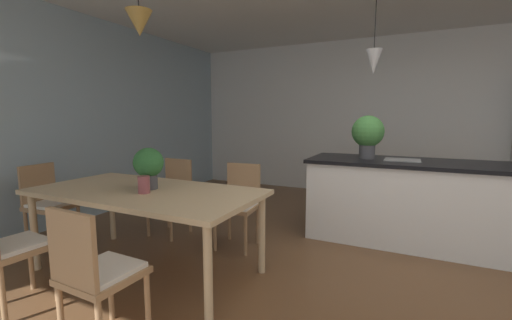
{
  "coord_description": "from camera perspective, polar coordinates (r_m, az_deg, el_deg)",
  "views": [
    {
      "loc": [
        -0.09,
        -2.77,
        1.36
      ],
      "look_at": [
        -1.49,
        0.14,
        0.94
      ],
      "focal_mm": 22.87,
      "sensor_mm": 36.0,
      "label": 1
    }
  ],
  "objects": [
    {
      "name": "kitchen_island",
      "position": [
        3.94,
        24.81,
        -6.46
      ],
      "size": [
        2.09,
        0.83,
        0.91
      ],
      "color": "white",
      "rests_on": "ground_plane"
    },
    {
      "name": "ground_plane",
      "position": [
        3.09,
        26.15,
        -19.89
      ],
      "size": [
        10.0,
        8.4,
        0.04
      ],
      "primitive_type": "cube",
      "color": "brown"
    },
    {
      "name": "chair_far_right",
      "position": [
        3.47,
        -3.03,
        -7.38
      ],
      "size": [
        0.43,
        0.43,
        0.87
      ],
      "color": "#A87F56",
      "rests_on": "ground_plane"
    },
    {
      "name": "wall_back_kitchen",
      "position": [
        6.03,
        26.77,
        6.56
      ],
      "size": [
        10.0,
        0.12,
        2.7
      ],
      "primitive_type": "cube",
      "color": "white",
      "rests_on": "ground_plane"
    },
    {
      "name": "pendant_over_table",
      "position": [
        2.9,
        -19.73,
        21.62
      ],
      "size": [
        0.21,
        0.21,
        0.71
      ],
      "color": "black"
    },
    {
      "name": "chair_far_left",
      "position": [
        3.97,
        -14.53,
        -5.71
      ],
      "size": [
        0.41,
        0.41,
        0.87
      ],
      "color": "#A87F56",
      "rests_on": "ground_plane"
    },
    {
      "name": "potted_plant_on_table",
      "position": [
        2.98,
        -18.28,
        -0.83
      ],
      "size": [
        0.26,
        0.26,
        0.36
      ],
      "color": "#4C4C51",
      "rests_on": "dining_table"
    },
    {
      "name": "chair_near_right",
      "position": [
        2.2,
        -26.26,
        -17.14
      ],
      "size": [
        0.41,
        0.41,
        0.87
      ],
      "color": "#A87F56",
      "rests_on": "ground_plane"
    },
    {
      "name": "window_wall_left_glazing",
      "position": [
        4.84,
        -29.61,
        6.35
      ],
      "size": [
        0.06,
        8.4,
        2.7
      ],
      "primitive_type": "cube",
      "color": "#9EB7C6",
      "rests_on": "ground_plane"
    },
    {
      "name": "pendant_over_island_main",
      "position": [
        3.91,
        19.88,
        15.88
      ],
      "size": [
        0.17,
        0.17,
        0.87
      ],
      "color": "black"
    },
    {
      "name": "dining_table",
      "position": [
        3.01,
        -18.76,
        -6.08
      ],
      "size": [
        2.01,
        0.99,
        0.74
      ],
      "color": "#D1B284",
      "rests_on": "ground_plane"
    },
    {
      "name": "chair_window_end",
      "position": [
        4.11,
        -32.58,
        -6.21
      ],
      "size": [
        0.44,
        0.44,
        0.87
      ],
      "color": "#A87F56",
      "rests_on": "ground_plane"
    },
    {
      "name": "vase_on_dining_table",
      "position": [
        2.85,
        -19.02,
        -4.09
      ],
      "size": [
        0.1,
        0.1,
        0.14
      ],
      "color": "#994C51",
      "rests_on": "dining_table"
    },
    {
      "name": "chair_near_left",
      "position": [
        2.93,
        -37.48,
        -11.77
      ],
      "size": [
        0.42,
        0.42,
        0.87
      ],
      "color": "#A87F56",
      "rests_on": "ground_plane"
    },
    {
      "name": "potted_plant_on_island",
      "position": [
        3.87,
        18.97,
        4.44
      ],
      "size": [
        0.35,
        0.35,
        0.48
      ],
      "color": "#4C4C51",
      "rests_on": "kitchen_island"
    }
  ]
}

